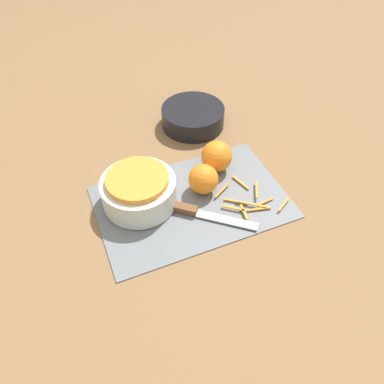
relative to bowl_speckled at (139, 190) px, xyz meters
The scene contains 8 objects.
ground_plane 0.13m from the bowl_speckled, 21.92° to the right, with size 4.00×4.00×0.00m, color olive.
cutting_board 0.13m from the bowl_speckled, 21.92° to the right, with size 0.44×0.28×0.01m.
bowl_speckled is the anchor object (origin of this frame).
bowl_dark 0.33m from the bowl_speckled, 45.43° to the left, with size 0.18×0.18×0.06m.
knife 0.13m from the bowl_speckled, 38.66° to the right, with size 0.19×0.16×0.02m.
orange_left 0.22m from the bowl_speckled, ahead, with size 0.08×0.08×0.08m.
orange_right 0.15m from the bowl_speckled, ahead, with size 0.07×0.07×0.07m.
peel_pile 0.26m from the bowl_speckled, 22.33° to the right, with size 0.16×0.15×0.01m.
Camera 1 is at (-0.23, -0.55, 0.66)m, focal length 35.00 mm.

